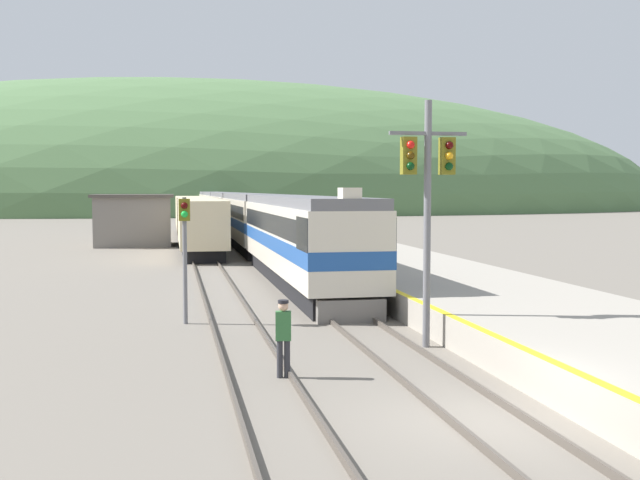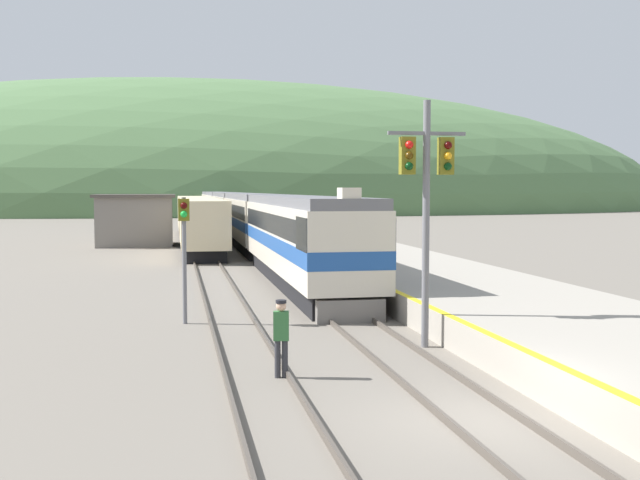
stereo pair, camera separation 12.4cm
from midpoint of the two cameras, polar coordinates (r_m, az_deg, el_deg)
The scene contains 15 objects.
ground_plane at distance 14.75m, azimuth 12.37°, elevation -13.42°, with size 500.00×500.00×0.00m, color slate.
track_main at distance 83.20m, azimuth -7.33°, elevation 0.88°, with size 1.52×180.00×0.16m.
track_siding at distance 83.02m, azimuth -9.97°, elevation 0.84°, with size 1.52×180.00×0.16m.
platform at distance 63.93m, azimuth -1.54°, elevation 0.35°, with size 6.95×140.00×0.92m.
distant_hills at distance 165.84m, azimuth -9.31°, elevation 2.30°, with size 219.50×98.77×55.34m.
station_shed at distance 60.35m, azimuth -14.07°, elevation 1.52°, with size 6.18×6.03×4.00m.
express_train_lead_car at distance 33.92m, azimuth -1.57°, elevation 0.25°, with size 2.98×20.26×4.43m.
carriage_second at distance 54.76m, azimuth -5.29°, elevation 1.59°, with size 2.97×19.61×4.07m.
carriage_third at distance 75.16m, azimuth -6.93°, elevation 2.19°, with size 2.97×19.61×4.07m.
carriage_fourth at distance 95.59m, azimuth -7.86°, elevation 2.53°, with size 2.97×19.61×4.07m.
carriage_fifth at distance 116.05m, azimuth -8.47°, elevation 2.75°, with size 2.97×19.61×4.07m.
siding_train at distance 62.13m, azimuth -9.55°, elevation 1.54°, with size 2.90×37.23×3.70m.
signal_mast_main at distance 20.69m, azimuth 8.04°, elevation 4.01°, with size 2.20×0.42×6.79m.
signal_post_siding at distance 24.52m, azimuth -10.42°, elevation 0.48°, with size 0.36×0.42×4.12m.
track_worker at distance 17.45m, azimuth -3.01°, elevation -7.10°, with size 0.39×0.27×1.82m.
Camera 1 is at (-5.77, -12.88, 4.36)m, focal length 42.00 mm.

